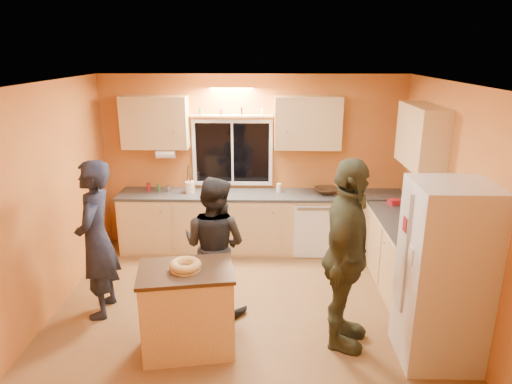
{
  "coord_description": "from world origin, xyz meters",
  "views": [
    {
      "loc": [
        0.2,
        -4.71,
        2.94
      ],
      "look_at": [
        0.09,
        0.4,
        1.33
      ],
      "focal_mm": 32.0,
      "sensor_mm": 36.0,
      "label": 1
    }
  ],
  "objects_px": {
    "refrigerator": "(444,275)",
    "person_left": "(96,240)",
    "person_right": "(346,256)",
    "island": "(188,309)",
    "person_center": "(214,245)"
  },
  "relations": [
    {
      "from": "refrigerator",
      "to": "person_left",
      "type": "xyz_separation_m",
      "value": [
        -3.57,
        0.73,
        0.01
      ]
    },
    {
      "from": "person_left",
      "to": "person_right",
      "type": "relative_size",
      "value": 0.92
    },
    {
      "from": "island",
      "to": "person_left",
      "type": "height_order",
      "value": "person_left"
    },
    {
      "from": "island",
      "to": "person_center",
      "type": "xyz_separation_m",
      "value": [
        0.19,
        0.77,
        0.35
      ]
    },
    {
      "from": "refrigerator",
      "to": "island",
      "type": "bearing_deg",
      "value": 178.35
    },
    {
      "from": "island",
      "to": "person_left",
      "type": "bearing_deg",
      "value": 139.63
    },
    {
      "from": "person_center",
      "to": "person_left",
      "type": "bearing_deg",
      "value": 28.25
    },
    {
      "from": "island",
      "to": "person_center",
      "type": "relative_size",
      "value": 0.63
    },
    {
      "from": "island",
      "to": "person_center",
      "type": "height_order",
      "value": "person_center"
    },
    {
      "from": "refrigerator",
      "to": "island",
      "type": "distance_m",
      "value": 2.5
    },
    {
      "from": "person_left",
      "to": "person_center",
      "type": "height_order",
      "value": "person_left"
    },
    {
      "from": "person_center",
      "to": "island",
      "type": "bearing_deg",
      "value": 99.51
    },
    {
      "from": "island",
      "to": "person_right",
      "type": "xyz_separation_m",
      "value": [
        1.57,
        0.13,
        0.53
      ]
    },
    {
      "from": "refrigerator",
      "to": "person_center",
      "type": "height_order",
      "value": "refrigerator"
    },
    {
      "from": "person_left",
      "to": "island",
      "type": "bearing_deg",
      "value": 55.38
    }
  ]
}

